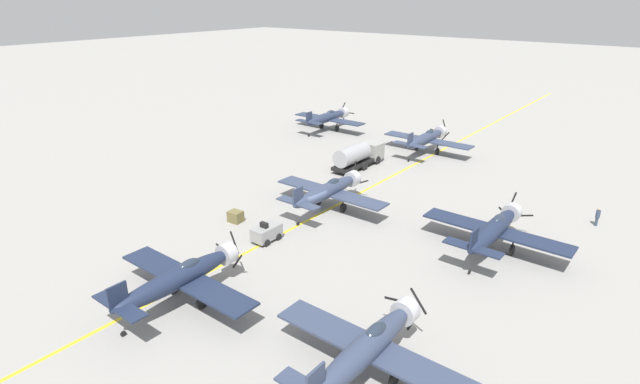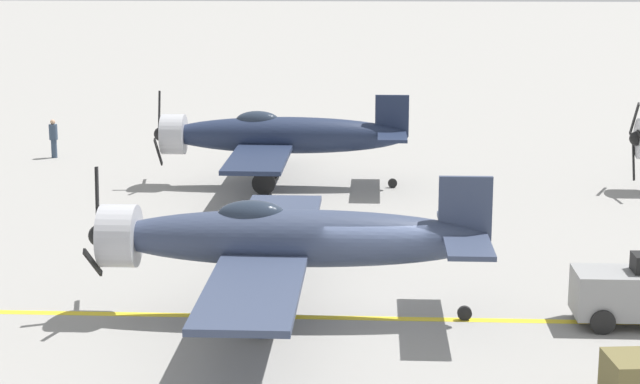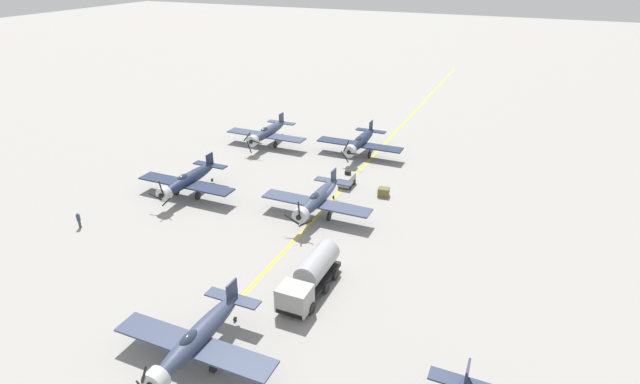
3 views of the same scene
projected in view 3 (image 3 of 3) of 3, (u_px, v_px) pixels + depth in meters
name	position (u px, v px, depth m)	size (l,w,h in m)	color
ground_plane	(326.00, 207.00, 55.46)	(400.00, 400.00, 0.00)	gray
taxiway_stripe	(326.00, 207.00, 55.46)	(0.30, 160.00, 0.01)	yellow
airplane_near_center	(360.00, 142.00, 68.69)	(12.00, 9.98, 3.68)	#1E2842
airplane_far_center	(196.00, 338.00, 33.63)	(12.00, 9.98, 3.70)	#333E57
airplane_mid_center	(317.00, 199.00, 52.66)	(12.00, 9.98, 3.80)	#353F58
airplane_mid_right	(187.00, 180.00, 57.05)	(12.00, 9.98, 3.77)	#1E2842
airplane_near_right	(267.00, 133.00, 72.19)	(12.00, 9.98, 3.65)	#333E57
fuel_tanker	(310.00, 277.00, 40.88)	(2.68, 8.00, 2.98)	black
tow_tractor	(347.00, 180.00, 60.16)	(1.57, 2.60, 1.79)	gray
ground_crew_walking	(79.00, 220.00, 50.84)	(0.38, 0.38, 1.74)	#334256
supply_crate_by_tanker	(384.00, 192.00, 57.67)	(1.24, 1.03, 1.03)	brown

